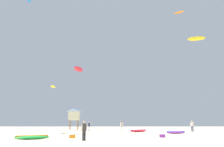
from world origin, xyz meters
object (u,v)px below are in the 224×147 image
at_px(lifeguard_tower, 74,114).
at_px(gear_bag, 162,136).
at_px(kite_aloft_0, 179,12).
at_px(person_foreground, 84,129).
at_px(cooler_box, 72,137).
at_px(person_right, 192,125).
at_px(kite_grounded_far, 138,131).
at_px(kite_aloft_3, 196,39).
at_px(person_midground, 122,126).
at_px(kite_grounded_near, 176,132).
at_px(kite_grounded_mid, 32,137).
at_px(kite_aloft_5, 78,69).
at_px(kite_aloft_2, 53,87).
at_px(person_left, 89,126).

height_order(lifeguard_tower, gear_bag, lifeguard_tower).
bearing_deg(lifeguard_tower, kite_aloft_0, 9.55).
distance_m(person_foreground, cooler_box, 3.40).
xyz_separation_m(person_right, lifeguard_tower, (-20.68, 7.42, 2.01)).
relative_size(kite_grounded_far, kite_aloft_3, 0.76).
relative_size(kite_grounded_far, lifeguard_tower, 0.78).
bearing_deg(person_foreground, kite_aloft_3, 101.28).
xyz_separation_m(person_foreground, kite_aloft_3, (22.94, 30.11, 20.05)).
xyz_separation_m(person_midground, kite_grounded_near, (7.37, -1.11, -0.86)).
height_order(person_midground, kite_grounded_mid, person_midground).
relative_size(kite_grounded_far, cooler_box, 5.76).
relative_size(kite_grounded_far, kite_aloft_5, 0.77).
distance_m(kite_grounded_mid, kite_aloft_0, 45.37).
xyz_separation_m(person_right, kite_aloft_5, (-20.49, 9.88, 11.79)).
height_order(person_foreground, kite_grounded_near, person_foreground).
xyz_separation_m(kite_grounded_mid, kite_aloft_2, (-5.34, 27.81, 9.04)).
height_order(kite_grounded_near, kite_aloft_0, kite_aloft_0).
bearing_deg(kite_aloft_5, cooler_box, -82.83).
xyz_separation_m(person_left, gear_bag, (9.05, -15.79, -0.77)).
distance_m(kite_grounded_far, lifeguard_tower, 14.79).
bearing_deg(cooler_box, kite_aloft_2, 108.57).
height_order(gear_bag, kite_aloft_5, kite_aloft_5).
distance_m(person_left, kite_grounded_far, 8.81).
bearing_deg(kite_aloft_0, kite_grounded_near, -113.12).
distance_m(person_foreground, kite_grounded_near, 16.14).
xyz_separation_m(kite_grounded_mid, kite_aloft_0, (23.86, 27.54, 27.03)).
xyz_separation_m(person_foreground, person_midground, (4.00, 12.53, 0.06)).
bearing_deg(kite_aloft_3, person_left, -156.65).
height_order(person_midground, kite_aloft_5, kite_aloft_5).
height_order(cooler_box, gear_bag, same).
xyz_separation_m(lifeguard_tower, cooler_box, (3.28, -22.06, -2.89)).
height_order(person_left, gear_bag, person_left).
bearing_deg(lifeguard_tower, person_right, -19.74).
bearing_deg(cooler_box, kite_aloft_5, 97.17).
relative_size(person_foreground, kite_grounded_far, 0.52).
bearing_deg(cooler_box, person_midground, 60.20).
xyz_separation_m(kite_grounded_near, gear_bag, (-3.61, -7.56, -0.02)).
bearing_deg(lifeguard_tower, person_left, -57.07).
relative_size(lifeguard_tower, kite_aloft_3, 0.98).
distance_m(person_left, kite_aloft_3, 33.17).
bearing_deg(kite_aloft_2, cooler_box, -71.43).
distance_m(person_left, kite_aloft_5, 14.61).
bearing_deg(kite_aloft_5, person_midground, -60.15).
height_order(kite_aloft_0, kite_aloft_3, kite_aloft_0).
distance_m(kite_grounded_mid, kite_grounded_far, 18.95).
bearing_deg(person_foreground, kite_grounded_mid, -147.58).
height_order(person_right, kite_aloft_5, kite_aloft_5).
distance_m(kite_grounded_near, lifeguard_tower, 21.29).
bearing_deg(kite_aloft_0, kite_aloft_5, -176.30).
xyz_separation_m(person_right, kite_aloft_2, (-26.24, 11.67, 8.18)).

